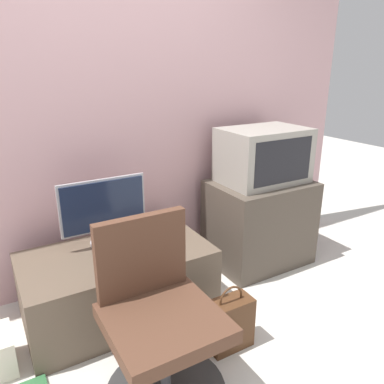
{
  "coord_description": "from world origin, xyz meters",
  "views": [
    {
      "loc": [
        -0.7,
        -1.15,
        1.52
      ],
      "look_at": [
        0.53,
        0.96,
        0.68
      ],
      "focal_mm": 35.0,
      "sensor_mm": 36.0,
      "label": 1
    }
  ],
  "objects": [
    {
      "name": "wall_back",
      "position": [
        0.0,
        1.32,
        1.3
      ],
      "size": [
        4.4,
        0.05,
        2.6
      ],
      "color": "#CC9EA3",
      "rests_on": "ground_plane"
    },
    {
      "name": "desk",
      "position": [
        -0.07,
        0.85,
        0.22
      ],
      "size": [
        1.13,
        0.63,
        0.43
      ],
      "color": "brown",
      "rests_on": "ground_plane"
    },
    {
      "name": "side_stand",
      "position": [
        1.13,
        0.93,
        0.33
      ],
      "size": [
        0.75,
        0.55,
        0.66
      ],
      "color": "#4C4238",
      "rests_on": "ground_plane"
    },
    {
      "name": "main_monitor",
      "position": [
        -0.08,
        0.98,
        0.65
      ],
      "size": [
        0.54,
        0.21,
        0.43
      ],
      "color": "#B2B2B7",
      "rests_on": "desk"
    },
    {
      "name": "keyboard",
      "position": [
        -0.05,
        0.76,
        0.44
      ],
      "size": [
        0.3,
        0.14,
        0.01
      ],
      "color": "#2D2D2D",
      "rests_on": "desk"
    },
    {
      "name": "mouse",
      "position": [
        0.15,
        0.78,
        0.44
      ],
      "size": [
        0.06,
        0.04,
        0.03
      ],
      "color": "black",
      "rests_on": "desk"
    },
    {
      "name": "crt_tv",
      "position": [
        1.15,
        0.95,
        0.87
      ],
      "size": [
        0.63,
        0.44,
        0.41
      ],
      "color": "gray",
      "rests_on": "side_stand"
    },
    {
      "name": "office_chair",
      "position": [
        -0.1,
        0.18,
        0.36
      ],
      "size": [
        0.58,
        0.58,
        0.85
      ],
      "color": "#333333",
      "rests_on": "ground_plane"
    },
    {
      "name": "handbag",
      "position": [
        0.36,
        0.24,
        0.15
      ],
      "size": [
        0.25,
        0.13,
        0.39
      ],
      "color": "#4C2D19",
      "rests_on": "ground_plane"
    }
  ]
}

